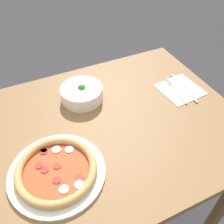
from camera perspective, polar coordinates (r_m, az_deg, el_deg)
ground_plane at (r=1.59m, az=-3.83°, el=-22.56°), size 8.00×8.00×0.00m
dining_table at (r=1.04m, az=-5.47°, el=-8.51°), size 1.23×0.82×0.75m
pizza at (r=0.85m, az=-12.55°, el=-12.95°), size 0.32×0.32×0.04m
bowl at (r=1.07m, az=-6.94°, el=4.41°), size 0.18×0.18×0.08m
napkin at (r=1.18m, az=15.28°, el=5.02°), size 0.19×0.19×0.00m
fork at (r=1.16m, az=14.35°, el=4.79°), size 0.03×0.19×0.00m
knife at (r=1.18m, az=16.37°, el=5.14°), size 0.03×0.22×0.01m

